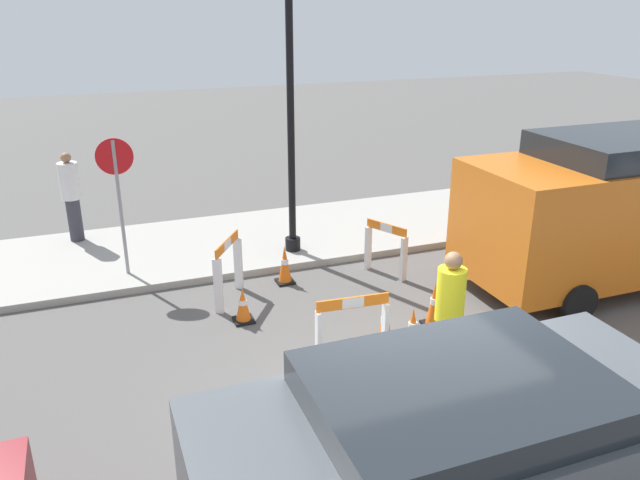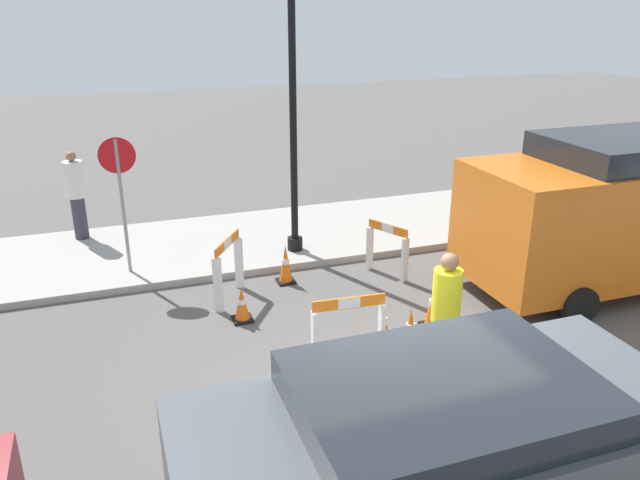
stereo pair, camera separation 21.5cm
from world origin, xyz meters
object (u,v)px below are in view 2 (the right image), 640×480
at_px(person_worker, 445,313).
at_px(person_pedestrian, 76,193).
at_px(stop_sign, 120,184).
at_px(work_van, 629,205).
at_px(parked_car_1, 439,461).
at_px(streetlamp_post, 292,61).

relative_size(person_worker, person_pedestrian, 0.99).
relative_size(stop_sign, person_pedestrian, 1.35).
height_order(person_worker, work_van, work_van).
bearing_deg(person_pedestrian, parked_car_1, 105.53).
relative_size(person_pedestrian, work_van, 0.32).
height_order(person_pedestrian, parked_car_1, person_pedestrian).
bearing_deg(work_van, person_pedestrian, 150.45).
xyz_separation_m(person_worker, parked_car_1, (-1.46, -2.40, 0.09)).
relative_size(streetlamp_post, person_pedestrian, 3.07).
bearing_deg(streetlamp_post, work_van, -30.96).
height_order(person_pedestrian, work_van, work_van).
xyz_separation_m(parked_car_1, work_van, (5.82, 4.03, 0.37)).
height_order(streetlamp_post, person_pedestrian, streetlamp_post).
bearing_deg(streetlamp_post, stop_sign, -179.64).
bearing_deg(person_worker, parked_car_1, 131.55).
height_order(person_worker, person_pedestrian, person_pedestrian).
relative_size(streetlamp_post, parked_car_1, 1.26).
bearing_deg(person_pedestrian, streetlamp_post, 149.96).
bearing_deg(parked_car_1, person_worker, 58.74).
bearing_deg(person_worker, work_van, -86.77).
bearing_deg(person_worker, stop_sign, 20.89).
bearing_deg(streetlamp_post, person_worker, -83.22).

